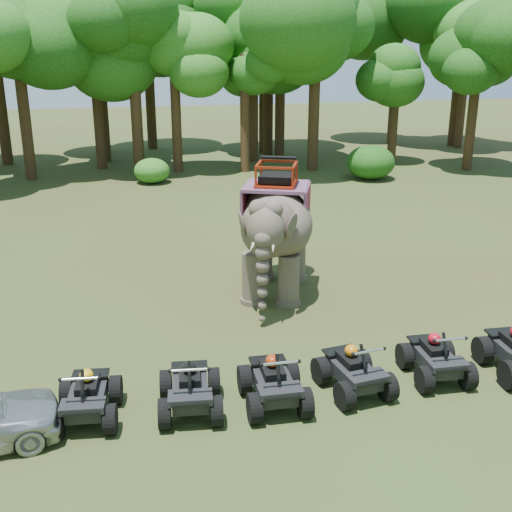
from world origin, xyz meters
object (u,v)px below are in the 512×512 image
at_px(atv_2, 274,376).
at_px(atv_3, 354,365).
at_px(atv_1, 190,383).
at_px(elephant, 276,228).
at_px(atv_4, 436,352).
at_px(atv_0, 87,391).

bearing_deg(atv_2, atv_3, 5.60).
height_order(atv_2, atv_3, atv_2).
bearing_deg(atv_1, elephant, 67.36).
xyz_separation_m(atv_3, atv_4, (1.93, 0.16, -0.01)).
distance_m(atv_1, atv_4, 5.33).
height_order(elephant, atv_0, elephant).
relative_size(elephant, atv_2, 2.68).
bearing_deg(elephant, atv_4, -47.10).
height_order(elephant, atv_3, elephant).
height_order(atv_0, atv_3, atv_3).
xyz_separation_m(elephant, atv_2, (-1.47, -5.86, -1.28)).
bearing_deg(atv_3, elephant, 84.33).
distance_m(atv_0, atv_1, 1.97).
bearing_deg(atv_4, atv_1, -176.09).
relative_size(atv_1, atv_2, 0.98).
bearing_deg(elephant, atv_3, -65.94).
height_order(elephant, atv_2, elephant).
relative_size(atv_2, atv_4, 1.04).
relative_size(atv_0, atv_3, 0.99).
xyz_separation_m(atv_1, atv_2, (1.66, -0.12, 0.01)).
relative_size(elephant, atv_3, 2.75).
xyz_separation_m(elephant, atv_0, (-5.10, -5.60, -1.30)).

